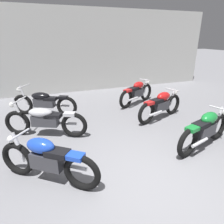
{
  "coord_description": "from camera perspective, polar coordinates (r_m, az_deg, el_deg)",
  "views": [
    {
      "loc": [
        -1.74,
        -2.34,
        2.45
      ],
      "look_at": [
        0.0,
        2.28,
        0.55
      ],
      "focal_mm": 31.85,
      "sensor_mm": 36.0,
      "label": 1
    }
  ],
  "objects": [
    {
      "name": "motorcycle_right_row_2",
      "position": [
        7.57,
        7.16,
        5.66
      ],
      "size": [
        1.8,
        0.99,
        0.88
      ],
      "color": "black",
      "rests_on": "ground"
    },
    {
      "name": "motorcycle_right_row_0",
      "position": [
        5.02,
        25.22,
        -4.48
      ],
      "size": [
        1.92,
        0.73,
        0.88
      ],
      "color": "black",
      "rests_on": "ground"
    },
    {
      "name": "ground_plane",
      "position": [
        3.81,
        12.96,
        -19.63
      ],
      "size": [
        60.0,
        60.0,
        0.0
      ],
      "primitive_type": "plane",
      "color": "gray"
    },
    {
      "name": "motorcycle_left_row_2",
      "position": [
        6.77,
        -18.98,
        2.73
      ],
      "size": [
        1.96,
        1.17,
        0.97
      ],
      "color": "black",
      "rests_on": "ground"
    },
    {
      "name": "motorcycle_left_row_1",
      "position": [
        5.33,
        -18.78,
        -2.14
      ],
      "size": [
        2.0,
        1.1,
        0.97
      ],
      "color": "black",
      "rests_on": "ground"
    },
    {
      "name": "motorcycle_left_row_0",
      "position": [
        3.69,
        -18.19,
        -12.77
      ],
      "size": [
        1.61,
        1.31,
        0.88
      ],
      "color": "black",
      "rests_on": "ground"
    },
    {
      "name": "motorcycle_right_row_1",
      "position": [
        6.3,
        13.89,
        2.02
      ],
      "size": [
        1.9,
        0.77,
        0.88
      ],
      "color": "black",
      "rests_on": "ground"
    },
    {
      "name": "back_wall",
      "position": [
        9.34,
        -10.33,
        16.76
      ],
      "size": [
        13.39,
        0.24,
        3.6
      ],
      "primitive_type": "cube",
      "color": "#B2B2AD",
      "rests_on": "ground"
    }
  ]
}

